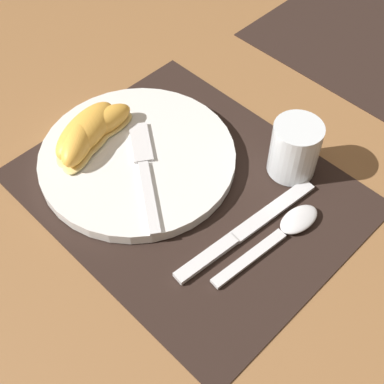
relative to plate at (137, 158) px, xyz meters
The scene contains 10 objects.
ground_plane 0.09m from the plate, 11.31° to the left, with size 3.00×3.00×0.00m, color olive.
placemat 0.09m from the plate, 11.31° to the left, with size 0.43×0.35×0.00m.
plate is the anchor object (origin of this frame).
juice_glass 0.21m from the plate, 41.73° to the left, with size 0.07×0.07×0.08m.
knife 0.18m from the plate, ahead, with size 0.04×0.23×0.01m.
spoon 0.23m from the plate, 13.94° to the left, with size 0.04×0.17×0.01m.
fork 0.03m from the plate, 21.64° to the right, with size 0.17×0.12×0.00m.
citrus_wedge_0 0.07m from the plate, behind, with size 0.05×0.10×0.03m.
citrus_wedge_1 0.08m from the plate, 155.85° to the right, with size 0.09×0.13×0.04m.
citrus_wedge_2 0.08m from the plate, 143.03° to the right, with size 0.09×0.11×0.04m.
Camera 1 is at (0.32, -0.31, 0.57)m, focal length 50.00 mm.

